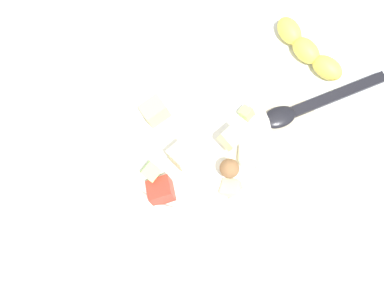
# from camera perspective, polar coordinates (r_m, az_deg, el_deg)

# --- Properties ---
(ground_plane) EXTENTS (2.40, 2.40, 0.00)m
(ground_plane) POSITION_cam_1_polar(r_m,az_deg,el_deg) (0.73, -0.13, -1.06)
(ground_plane) COLOR silver
(placemat) EXTENTS (0.41, 0.33, 0.01)m
(placemat) POSITION_cam_1_polar(r_m,az_deg,el_deg) (0.73, -0.13, -0.99)
(placemat) COLOR #BCB299
(placemat) RESTS_ON ground_plane
(salad_bowl) EXTENTS (0.24, 0.24, 0.11)m
(salad_bowl) POSITION_cam_1_polar(r_m,az_deg,el_deg) (0.69, 0.03, -0.29)
(salad_bowl) COLOR white
(salad_bowl) RESTS_ON placemat
(serving_spoon) EXTENTS (0.22, 0.08, 0.01)m
(serving_spoon) POSITION_cam_1_polar(r_m,az_deg,el_deg) (0.77, 14.05, 4.53)
(serving_spoon) COLOR black
(serving_spoon) RESTS_ON placemat
(banana_whole) EXTENTS (0.05, 0.15, 0.04)m
(banana_whole) POSITION_cam_1_polar(r_m,az_deg,el_deg) (0.81, 14.29, 11.43)
(banana_whole) COLOR yellow
(banana_whole) RESTS_ON ground_plane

